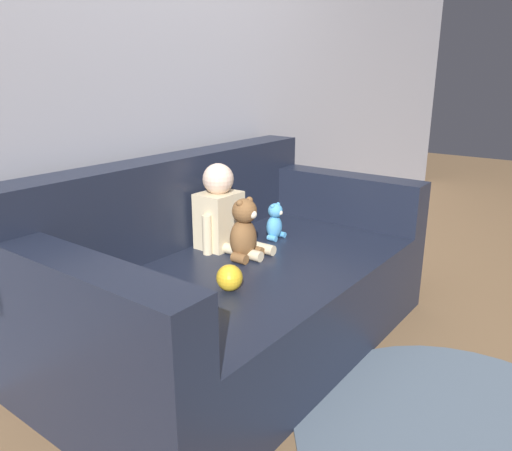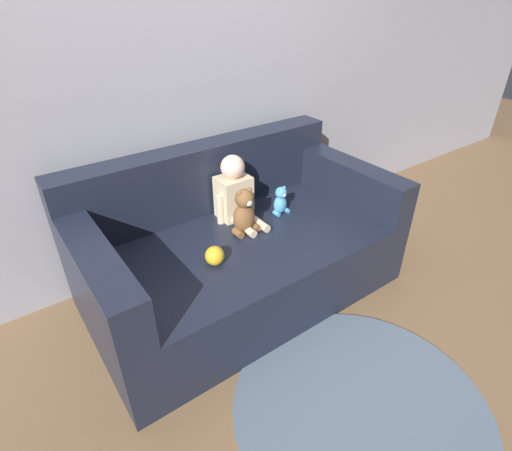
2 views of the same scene
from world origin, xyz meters
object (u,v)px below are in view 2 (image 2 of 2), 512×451
couch (237,247)px  teddy_bear_brown (244,212)px  person_baby (235,193)px  plush_toy_side (281,201)px  toy_ball (215,256)px

couch → teddy_bear_brown: 0.24m
person_baby → plush_toy_side: 0.29m
couch → toy_ball: 0.37m
couch → person_baby: size_ratio=4.51×
couch → teddy_bear_brown: size_ratio=6.53×
plush_toy_side → couch: bearing=-178.6°
person_baby → toy_ball: bearing=-135.9°
teddy_bear_brown → person_baby: bearing=73.5°
person_baby → plush_toy_side: person_baby is taller
plush_toy_side → teddy_bear_brown: bearing=-171.3°
couch → teddy_bear_brown: couch is taller
person_baby → plush_toy_side: (0.25, -0.13, -0.08)m
person_baby → toy_ball: person_baby is taller
teddy_bear_brown → toy_ball: size_ratio=2.71×
couch → toy_ball: size_ratio=17.71×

